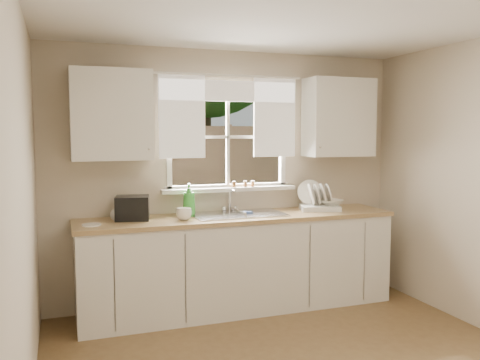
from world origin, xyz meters
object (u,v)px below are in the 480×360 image
object	(u,v)px
dish_rack	(319,202)
cup	(184,214)
soap_bottle_a	(189,200)
black_appliance	(132,208)

from	to	relation	value
dish_rack	cup	xyz separation A→B (m)	(-1.43, -0.13, -0.02)
soap_bottle_a	cup	distance (m)	0.24
dish_rack	cup	distance (m)	1.44
dish_rack	cup	bearing A→B (deg)	-175.01
cup	black_appliance	size ratio (longest dim) A/B	0.47
cup	black_appliance	xyz separation A→B (m)	(-0.43, 0.17, 0.05)
dish_rack	black_appliance	xyz separation A→B (m)	(-1.87, 0.05, 0.03)
soap_bottle_a	cup	bearing A→B (deg)	-102.59
dish_rack	soap_bottle_a	world-z (taller)	soap_bottle_a
soap_bottle_a	cup	size ratio (longest dim) A/B	2.24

